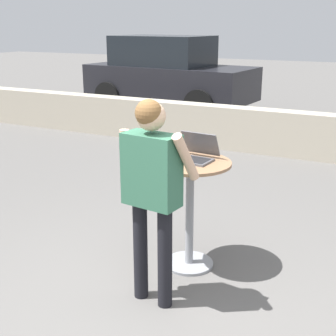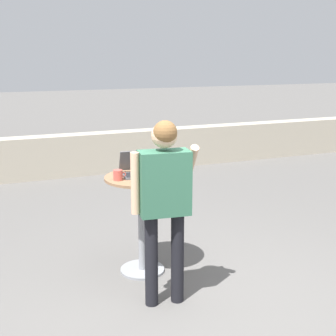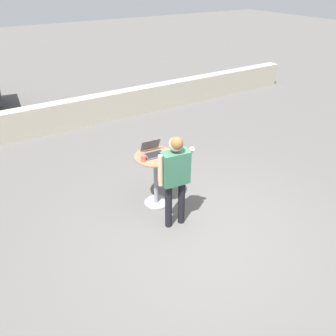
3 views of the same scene
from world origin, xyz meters
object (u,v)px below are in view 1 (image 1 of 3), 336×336
at_px(laptop, 195,154).
at_px(cafe_table, 190,197).
at_px(standing_person, 152,180).
at_px(parked_car_near_street, 168,74).
at_px(coffee_mug, 163,154).

bearing_deg(laptop, cafe_table, -93.94).
xyz_separation_m(standing_person, parked_car_near_street, (-3.56, 7.37, -0.10)).
height_order(standing_person, parked_car_near_street, parked_car_near_street).
relative_size(laptop, standing_person, 0.23).
xyz_separation_m(cafe_table, parked_car_near_street, (-3.58, 6.73, 0.25)).
xyz_separation_m(laptop, coffee_mug, (-0.24, -0.12, -0.00)).
bearing_deg(standing_person, coffee_mug, 110.02).
xyz_separation_m(cafe_table, laptop, (0.01, 0.08, 0.37)).
bearing_deg(laptop, parked_car_near_street, 118.34).
bearing_deg(coffee_mug, parked_car_near_street, 116.28).
distance_m(cafe_table, laptop, 0.38).
xyz_separation_m(cafe_table, coffee_mug, (-0.24, -0.05, 0.37)).
xyz_separation_m(coffee_mug, standing_person, (0.22, -0.59, -0.02)).
height_order(cafe_table, coffee_mug, coffee_mug).
relative_size(cafe_table, coffee_mug, 8.10).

